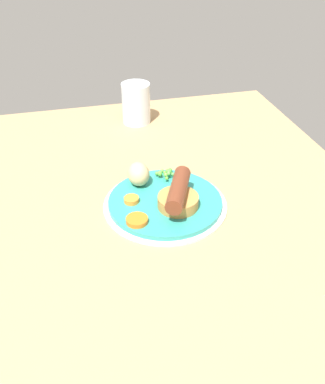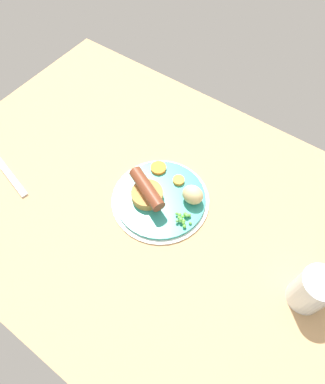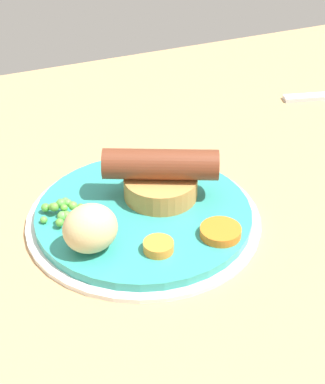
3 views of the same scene
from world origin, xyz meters
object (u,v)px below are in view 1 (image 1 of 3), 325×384
at_px(sausage_pudding, 176,196).
at_px(drinking_glass, 136,103).
at_px(dinner_plate, 165,203).
at_px(carrot_slice_2, 131,200).
at_px(carrot_slice_3, 137,220).
at_px(pea_pile, 166,173).
at_px(potato_chunk_0, 139,174).

bearing_deg(sausage_pudding, drinking_glass, -156.78).
xyz_separation_m(dinner_plate, sausage_pudding, (-0.03, -0.01, 0.03)).
distance_m(sausage_pudding, carrot_slice_2, 0.09).
bearing_deg(carrot_slice_3, dinner_plate, -50.59).
xyz_separation_m(sausage_pudding, pea_pile, (0.10, -0.01, -0.01)).
relative_size(sausage_pudding, pea_pile, 2.64).
xyz_separation_m(potato_chunk_0, carrot_slice_3, (-0.12, 0.03, -0.02)).
distance_m(carrot_slice_2, carrot_slice_3, 0.06).
bearing_deg(dinner_plate, carrot_slice_3, 129.41).
height_order(sausage_pudding, carrot_slice_3, sausage_pudding).
bearing_deg(carrot_slice_2, carrot_slice_3, 178.43).
relative_size(dinner_plate, carrot_slice_2, 8.33).
bearing_deg(pea_pile, dinner_plate, 164.86).
relative_size(carrot_slice_2, drinking_glass, 0.27).
bearing_deg(sausage_pudding, pea_pile, -160.42).
xyz_separation_m(pea_pile, drinking_glass, (0.30, 0.00, 0.03)).
bearing_deg(pea_pile, drinking_glass, 0.70).
bearing_deg(drinking_glass, pea_pile, -179.30).
xyz_separation_m(dinner_plate, potato_chunk_0, (0.07, 0.04, 0.03)).
height_order(dinner_plate, drinking_glass, drinking_glass).
height_order(dinner_plate, carrot_slice_3, carrot_slice_3).
bearing_deg(drinking_glass, sausage_pudding, 179.43).
bearing_deg(carrot_slice_3, potato_chunk_0, -12.89).
height_order(sausage_pudding, carrot_slice_2, sausage_pudding).
height_order(potato_chunk_0, carrot_slice_2, potato_chunk_0).
bearing_deg(carrot_slice_3, sausage_pudding, -70.67).
xyz_separation_m(carrot_slice_2, carrot_slice_3, (-0.06, 0.00, -0.00)).
height_order(dinner_plate, sausage_pudding, sausage_pudding).
distance_m(sausage_pudding, carrot_slice_3, 0.09).
height_order(carrot_slice_2, carrot_slice_3, same).
xyz_separation_m(sausage_pudding, carrot_slice_3, (-0.03, 0.08, -0.02)).
height_order(pea_pile, drinking_glass, drinking_glass).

